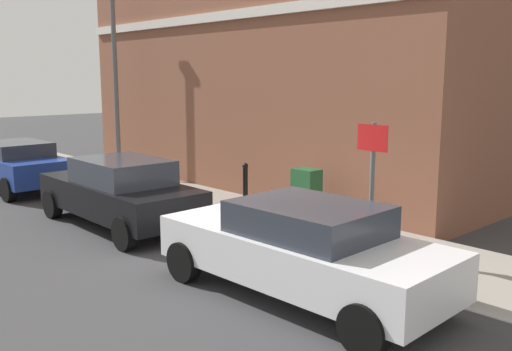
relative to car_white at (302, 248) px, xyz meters
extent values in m
plane|color=#38383A|center=(0.53, 1.98, -0.74)|extent=(80.00, 80.00, 0.00)
cube|color=gray|center=(2.56, 7.98, -0.67)|extent=(2.35, 30.00, 0.15)
cube|color=brown|center=(7.55, 6.49, 3.38)|extent=(7.65, 13.02, 8.26)
cube|color=silver|center=(3.69, 6.49, 3.99)|extent=(0.12, 13.02, 0.24)
cube|color=silver|center=(0.00, 0.03, -0.10)|extent=(1.90, 4.54, 0.65)
cube|color=#2D333D|center=(0.00, -0.11, 0.44)|extent=(1.62, 2.08, 0.47)
cylinder|color=black|center=(-0.88, 1.70, -0.42)|extent=(0.24, 0.65, 0.64)
cylinder|color=black|center=(0.79, 1.75, -0.42)|extent=(0.24, 0.65, 0.64)
cylinder|color=black|center=(-0.79, -1.69, -0.42)|extent=(0.24, 0.65, 0.64)
cylinder|color=black|center=(0.88, -1.64, -0.42)|extent=(0.24, 0.65, 0.64)
cube|color=black|center=(0.07, 5.42, -0.10)|extent=(1.76, 4.44, 0.65)
cube|color=#2D333D|center=(0.07, 5.23, 0.48)|extent=(1.52, 2.10, 0.53)
cylinder|color=black|center=(-0.70, 7.09, -0.42)|extent=(0.23, 0.64, 0.64)
cylinder|color=black|center=(0.89, 7.07, -0.42)|extent=(0.23, 0.64, 0.64)
cylinder|color=black|center=(-0.75, 3.77, -0.42)|extent=(0.23, 0.64, 0.64)
cylinder|color=black|center=(0.84, 3.75, -0.42)|extent=(0.23, 0.64, 0.64)
cube|color=navy|center=(-0.07, 11.21, -0.09)|extent=(1.80, 4.48, 0.67)
cube|color=#2D333D|center=(-0.06, 10.96, 0.43)|extent=(1.54, 2.04, 0.41)
cylinder|color=black|center=(0.70, 12.90, -0.42)|extent=(0.23, 0.64, 0.64)
cylinder|color=black|center=(-0.83, 9.52, -0.42)|extent=(0.23, 0.64, 0.64)
cylinder|color=black|center=(0.77, 9.56, -0.42)|extent=(0.23, 0.64, 0.64)
cube|color=#1E4C28|center=(2.81, 2.47, -0.02)|extent=(0.40, 0.55, 1.15)
cube|color=#333333|center=(2.81, 2.47, -0.55)|extent=(0.46, 0.61, 0.08)
cylinder|color=black|center=(2.91, 4.51, -0.12)|extent=(0.12, 0.12, 0.95)
sphere|color=black|center=(2.91, 4.51, 0.38)|extent=(0.14, 0.14, 0.14)
cylinder|color=black|center=(1.63, 6.39, -0.12)|extent=(0.12, 0.12, 0.95)
sphere|color=black|center=(1.63, 6.39, 0.38)|extent=(0.14, 0.14, 0.14)
cylinder|color=#59595B|center=(1.88, 0.16, 0.56)|extent=(0.08, 0.08, 2.30)
cube|color=white|center=(1.86, 0.16, 1.46)|extent=(0.03, 0.56, 0.40)
cube|color=red|center=(1.85, 0.16, 1.46)|extent=(0.01, 0.60, 0.44)
cylinder|color=#59595B|center=(2.81, 10.30, 2.16)|extent=(0.14, 0.14, 5.50)
camera|label=1|loc=(-5.83, -5.31, 2.44)|focal=39.53mm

